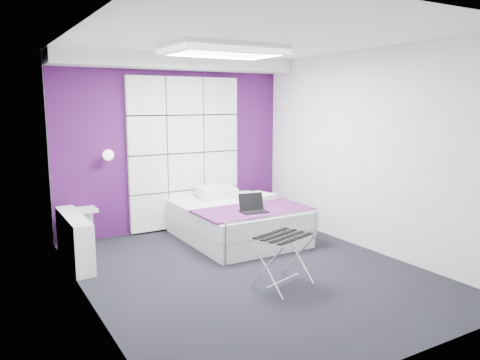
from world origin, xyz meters
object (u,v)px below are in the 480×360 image
object	(u,v)px
bed	(237,220)
nightstand	(81,210)
luggage_rack	(283,261)
laptop	(252,207)
wall_lamp	(107,155)
radiator	(74,239)

from	to	relation	value
bed	nightstand	size ratio (longest dim) A/B	4.63
bed	luggage_rack	world-z (taller)	bed
bed	laptop	bearing A→B (deg)	-98.89
nightstand	luggage_rack	world-z (taller)	luggage_rack
wall_lamp	luggage_rack	world-z (taller)	wall_lamp
wall_lamp	nightstand	world-z (taller)	wall_lamp
wall_lamp	laptop	distance (m)	2.14
wall_lamp	nightstand	size ratio (longest dim) A/B	0.38
laptop	nightstand	bearing A→B (deg)	151.17
bed	laptop	size ratio (longest dim) A/B	5.42
nightstand	laptop	size ratio (longest dim) A/B	1.17
bed	nightstand	world-z (taller)	bed
wall_lamp	radiator	distance (m)	1.35
bed	nightstand	bearing A→B (deg)	157.80
wall_lamp	radiator	xyz separation A→B (m)	(-0.64, -0.76, -0.92)
bed	laptop	distance (m)	0.64
wall_lamp	nightstand	distance (m)	0.84
wall_lamp	luggage_rack	bearing A→B (deg)	-66.99
radiator	luggage_rack	distance (m)	2.56
luggage_rack	radiator	bearing A→B (deg)	115.70
radiator	nightstand	size ratio (longest dim) A/B	3.01
wall_lamp	radiator	world-z (taller)	wall_lamp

